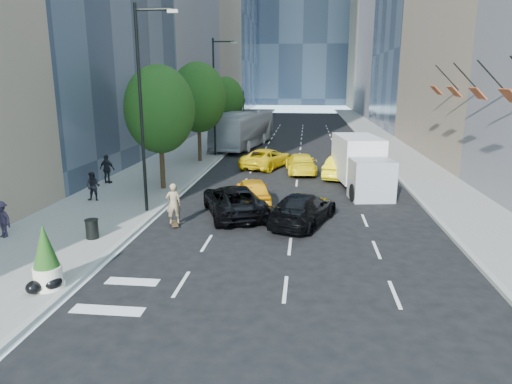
# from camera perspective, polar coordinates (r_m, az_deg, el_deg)

# --- Properties ---
(ground) EXTENTS (160.00, 160.00, 0.00)m
(ground) POSITION_cam_1_polar(r_m,az_deg,el_deg) (19.05, 1.23, -6.69)
(ground) COLOR black
(ground) RESTS_ON ground
(sidewalk_left) EXTENTS (6.00, 120.00, 0.15)m
(sidewalk_left) POSITION_cam_1_polar(r_m,az_deg,el_deg) (49.38, -6.14, 6.03)
(sidewalk_left) COLOR slate
(sidewalk_left) RESTS_ON ground
(sidewalk_right) EXTENTS (4.00, 120.00, 0.15)m
(sidewalk_right) POSITION_cam_1_polar(r_m,az_deg,el_deg) (48.97, 16.25, 5.50)
(sidewalk_right) COLOR slate
(sidewalk_right) RESTS_ON ground
(lamp_near) EXTENTS (2.13, 0.22, 10.00)m
(lamp_near) POSITION_cam_1_polar(r_m,az_deg,el_deg) (23.18, -13.84, 11.29)
(lamp_near) COLOR black
(lamp_near) RESTS_ON sidewalk_left
(lamp_far) EXTENTS (2.13, 0.22, 10.00)m
(lamp_far) POSITION_cam_1_polar(r_m,az_deg,el_deg) (40.56, -5.02, 12.53)
(lamp_far) COLOR black
(lamp_far) RESTS_ON sidewalk_left
(tree_near) EXTENTS (4.20, 4.20, 7.46)m
(tree_near) POSITION_cam_1_polar(r_m,az_deg,el_deg) (28.23, -11.97, 10.05)
(tree_near) COLOR black
(tree_near) RESTS_ON sidewalk_left
(tree_mid) EXTENTS (4.50, 4.50, 7.99)m
(tree_mid) POSITION_cam_1_polar(r_m,az_deg,el_deg) (37.83, -7.23, 11.63)
(tree_mid) COLOR black
(tree_mid) RESTS_ON sidewalk_left
(tree_far) EXTENTS (3.90, 3.90, 6.92)m
(tree_far) POSITION_cam_1_polar(r_m,az_deg,el_deg) (50.59, -3.75, 11.44)
(tree_far) COLOR black
(tree_far) RESTS_ON sidewalk_left
(traffic_signal) EXTENTS (2.48, 0.53, 5.20)m
(traffic_signal) POSITION_cam_1_polar(r_m,az_deg,el_deg) (58.38, -1.57, 11.39)
(traffic_signal) COLOR black
(traffic_signal) RESTS_ON sidewalk_left
(facade_flags) EXTENTS (1.85, 13.30, 2.05)m
(facade_flags) POSITION_cam_1_polar(r_m,az_deg,el_deg) (29.24, 24.95, 11.60)
(facade_flags) COLOR black
(facade_flags) RESTS_ON ground
(skateboarder) EXTENTS (0.82, 0.69, 1.92)m
(skateboarder) POSITION_cam_1_polar(r_m,az_deg,el_deg) (21.58, -10.26, -1.76)
(skateboarder) COLOR #867454
(skateboarder) RESTS_ON ground
(black_sedan_lincoln) EXTENTS (4.32, 6.12, 1.55)m
(black_sedan_lincoln) POSITION_cam_1_polar(r_m,az_deg,el_deg) (23.01, -2.80, -1.06)
(black_sedan_lincoln) COLOR black
(black_sedan_lincoln) RESTS_ON ground
(black_sedan_mercedes) EXTENTS (3.67, 5.54, 1.49)m
(black_sedan_mercedes) POSITION_cam_1_polar(r_m,az_deg,el_deg) (21.72, 5.89, -2.10)
(black_sedan_mercedes) COLOR black
(black_sedan_mercedes) RESTS_ON ground
(taxi_a) EXTENTS (2.69, 4.60, 1.47)m
(taxi_a) POSITION_cam_1_polar(r_m,az_deg,el_deg) (25.16, -0.44, 0.16)
(taxi_a) COLOR #FFAA0D
(taxi_a) RESTS_ON ground
(taxi_b) EXTENTS (3.20, 5.07, 1.58)m
(taxi_b) POSITION_cam_1_polar(r_m,az_deg,el_deg) (32.43, 10.89, 3.10)
(taxi_b) COLOR yellow
(taxi_b) RESTS_ON ground
(taxi_c) EXTENTS (4.24, 5.92, 1.50)m
(taxi_c) POSITION_cam_1_polar(r_m,az_deg,el_deg) (35.71, 1.34, 4.24)
(taxi_c) COLOR yellow
(taxi_c) RESTS_ON ground
(taxi_d) EXTENTS (2.55, 5.21, 1.46)m
(taxi_d) POSITION_cam_1_polar(r_m,az_deg,el_deg) (33.81, 5.61, 3.61)
(taxi_d) COLOR yellow
(taxi_d) RESTS_ON ground
(city_bus) EXTENTS (5.05, 13.37, 3.64)m
(city_bus) POSITION_cam_1_polar(r_m,az_deg,el_deg) (47.07, -1.51, 7.87)
(city_bus) COLOR #B3B6BA
(city_bus) RESTS_ON ground
(box_truck) EXTENTS (3.36, 7.01, 3.22)m
(box_truck) POSITION_cam_1_polar(r_m,az_deg,el_deg) (29.06, 12.95, 3.47)
(box_truck) COLOR silver
(box_truck) RESTS_ON ground
(pedestrian_a) EXTENTS (0.80, 0.63, 1.62)m
(pedestrian_a) POSITION_cam_1_polar(r_m,az_deg,el_deg) (26.75, -19.68, 0.65)
(pedestrian_a) COLOR black
(pedestrian_a) RESTS_ON sidewalk_left
(pedestrian_b) EXTENTS (1.18, 0.71, 1.88)m
(pedestrian_b) POSITION_cam_1_polar(r_m,az_deg,el_deg) (31.04, -18.10, 2.75)
(pedestrian_b) COLOR black
(pedestrian_b) RESTS_ON sidewalk_left
(pedestrian_c) EXTENTS (1.16, 0.88, 1.60)m
(pedestrian_c) POSITION_cam_1_polar(r_m,az_deg,el_deg) (22.13, -29.24, -2.99)
(pedestrian_c) COLOR #251D2C
(pedestrian_c) RESTS_ON sidewalk_left
(trash_can) EXTENTS (0.53, 0.53, 0.79)m
(trash_can) POSITION_cam_1_polar(r_m,az_deg,el_deg) (20.52, -19.81, -4.41)
(trash_can) COLOR black
(trash_can) RESTS_ON sidewalk_left
(planter_shrub) EXTENTS (0.89, 0.89, 2.14)m
(planter_shrub) POSITION_cam_1_polar(r_m,az_deg,el_deg) (16.13, -24.78, -7.47)
(planter_shrub) COLOR beige
(planter_shrub) RESTS_ON sidewalk_left
(garbage_bags) EXTENTS (0.96, 0.92, 0.47)m
(garbage_bags) POSITION_cam_1_polar(r_m,az_deg,el_deg) (16.19, -24.84, -10.42)
(garbage_bags) COLOR black
(garbage_bags) RESTS_ON sidewalk_left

